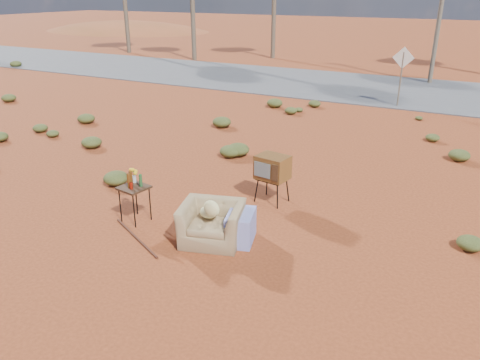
% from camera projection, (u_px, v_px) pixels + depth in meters
% --- Properties ---
extents(ground, '(140.00, 140.00, 0.00)m').
position_uv_depth(ground, '(190.00, 236.00, 8.42)').
color(ground, '#933D1D').
rests_on(ground, ground).
extents(highway, '(140.00, 7.00, 0.04)m').
position_uv_depth(highway, '(375.00, 88.00, 20.74)').
color(highway, '#565659').
rests_on(highway, ground).
extents(dirt_mound, '(26.00, 18.00, 2.00)m').
position_uv_depth(dirt_mound, '(126.00, 31.00, 49.10)').
color(dirt_mound, '#9D4626').
rests_on(dirt_mound, ground).
extents(armchair, '(1.36, 1.10, 0.93)m').
position_uv_depth(armchair, '(217.00, 219.00, 8.10)').
color(armchair, '#8E734D').
rests_on(armchair, ground).
extents(tv_unit, '(0.70, 0.60, 1.01)m').
position_uv_depth(tv_unit, '(272.00, 168.00, 9.50)').
color(tv_unit, black).
rests_on(tv_unit, ground).
extents(side_table, '(0.57, 0.57, 0.99)m').
position_uv_depth(side_table, '(134.00, 185.00, 8.75)').
color(side_table, '#352013').
rests_on(side_table, ground).
extents(rusty_bar, '(1.51, 0.80, 0.04)m').
position_uv_depth(rusty_bar, '(136.00, 237.00, 8.33)').
color(rusty_bar, '#532616').
rests_on(rusty_bar, ground).
extents(road_sign, '(0.78, 0.06, 2.19)m').
position_uv_depth(road_sign, '(402.00, 66.00, 17.08)').
color(road_sign, brown).
rests_on(road_sign, ground).
extents(scrub_patch, '(17.49, 8.07, 0.33)m').
position_uv_depth(scrub_patch, '(255.00, 152.00, 12.34)').
color(scrub_patch, '#4C5224').
rests_on(scrub_patch, ground).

